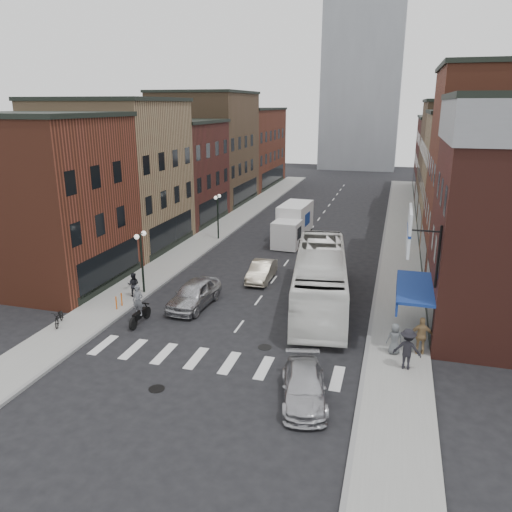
% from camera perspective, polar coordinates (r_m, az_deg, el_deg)
% --- Properties ---
extents(ground, '(160.00, 160.00, 0.00)m').
position_cam_1_polar(ground, '(26.99, -2.60, -8.91)').
color(ground, black).
rests_on(ground, ground).
extents(sidewalk_left, '(3.00, 74.00, 0.15)m').
position_cam_1_polar(sidewalk_left, '(49.28, -3.93, 3.18)').
color(sidewalk_left, gray).
rests_on(sidewalk_left, ground).
extents(sidewalk_right, '(3.00, 74.00, 0.15)m').
position_cam_1_polar(sidewalk_right, '(46.51, 16.21, 1.70)').
color(sidewalk_right, gray).
rests_on(sidewalk_right, ground).
extents(curb_left, '(0.20, 74.00, 0.16)m').
position_cam_1_polar(curb_left, '(48.82, -2.27, 2.99)').
color(curb_left, gray).
rests_on(curb_left, ground).
extents(curb_right, '(0.20, 74.00, 0.16)m').
position_cam_1_polar(curb_right, '(46.53, 14.36, 1.76)').
color(curb_right, gray).
rests_on(curb_right, ground).
extents(crosswalk_stripes, '(12.00, 2.20, 0.01)m').
position_cam_1_polar(crosswalk_stripes, '(24.49, -4.86, -11.84)').
color(crosswalk_stripes, silver).
rests_on(crosswalk_stripes, ground).
extents(bldg_left_near, '(10.30, 9.20, 11.30)m').
position_cam_1_polar(bldg_left_near, '(36.25, -23.54, 5.83)').
color(bldg_left_near, '#612B1B').
rests_on(bldg_left_near, ground).
extents(bldg_left_mid_a, '(10.30, 10.20, 12.30)m').
position_cam_1_polar(bldg_left_mid_a, '(43.83, -15.82, 8.96)').
color(bldg_left_mid_a, '#957552').
rests_on(bldg_left_mid_a, ground).
extents(bldg_left_mid_b, '(10.30, 10.20, 10.30)m').
position_cam_1_polar(bldg_left_mid_b, '(52.66, -10.06, 9.48)').
color(bldg_left_mid_b, '#4D221B').
rests_on(bldg_left_mid_b, ground).
extents(bldg_left_far_a, '(10.30, 12.20, 13.30)m').
position_cam_1_polar(bldg_left_far_a, '(62.54, -5.69, 12.17)').
color(bldg_left_far_a, brown).
rests_on(bldg_left_far_a, ground).
extents(bldg_left_far_b, '(10.30, 16.20, 11.30)m').
position_cam_1_polar(bldg_left_far_b, '(75.78, -1.73, 12.31)').
color(bldg_left_far_b, '#612B1B').
rests_on(bldg_left_far_b, ground).
extents(bldg_right_mid_a, '(10.30, 10.20, 14.30)m').
position_cam_1_polar(bldg_right_mid_a, '(37.98, 26.95, 8.16)').
color(bldg_right_mid_a, '#612B1B').
rests_on(bldg_right_mid_a, ground).
extents(bldg_right_mid_b, '(10.30, 10.20, 11.30)m').
position_cam_1_polar(bldg_right_mid_b, '(47.95, 24.62, 8.10)').
color(bldg_right_mid_b, '#957552').
rests_on(bldg_right_mid_b, ground).
extents(bldg_right_far_a, '(10.30, 12.20, 12.30)m').
position_cam_1_polar(bldg_right_far_a, '(58.72, 23.21, 10.12)').
color(bldg_right_far_a, brown).
rests_on(bldg_right_far_a, ground).
extents(bldg_right_far_b, '(10.30, 16.20, 10.30)m').
position_cam_1_polar(bldg_right_far_b, '(72.67, 21.87, 10.53)').
color(bldg_right_far_b, '#4D221B').
rests_on(bldg_right_far_b, ground).
extents(awning_blue, '(1.80, 5.00, 0.78)m').
position_cam_1_polar(awning_blue, '(27.12, 17.32, -3.55)').
color(awning_blue, navy).
rests_on(awning_blue, ground).
extents(billboard_sign, '(1.52, 3.00, 3.70)m').
position_cam_1_polar(billboard_sign, '(24.19, 17.30, 2.70)').
color(billboard_sign, black).
rests_on(billboard_sign, ground).
extents(distant_tower, '(14.00, 14.00, 50.00)m').
position_cam_1_polar(distant_tower, '(102.17, 12.45, 24.02)').
color(distant_tower, '#9399A0').
rests_on(distant_tower, ground).
extents(streetlamp_near, '(0.32, 1.22, 4.11)m').
position_cam_1_polar(streetlamp_near, '(32.23, -12.97, 0.56)').
color(streetlamp_near, black).
rests_on(streetlamp_near, ground).
extents(streetlamp_far, '(0.32, 1.22, 4.11)m').
position_cam_1_polar(streetlamp_far, '(44.62, -4.40, 5.45)').
color(streetlamp_far, black).
rests_on(streetlamp_far, ground).
extents(bike_rack, '(0.08, 0.68, 0.80)m').
position_cam_1_polar(bike_rack, '(30.89, -15.39, -4.99)').
color(bike_rack, '#D8590C').
rests_on(bike_rack, sidewalk_left).
extents(box_truck, '(2.55, 7.53, 3.23)m').
position_cam_1_polar(box_truck, '(44.48, 4.22, 3.68)').
color(box_truck, silver).
rests_on(box_truck, ground).
extents(motorcycle_rider, '(0.64, 2.27, 2.31)m').
position_cam_1_polar(motorcycle_rider, '(28.44, -13.25, -5.60)').
color(motorcycle_rider, black).
rests_on(motorcycle_rider, ground).
extents(transit_bus, '(4.61, 12.74, 3.47)m').
position_cam_1_polar(transit_bus, '(30.24, 7.33, -2.57)').
color(transit_bus, white).
rests_on(transit_bus, ground).
extents(sedan_left_near, '(2.21, 4.85, 1.61)m').
position_cam_1_polar(sedan_left_near, '(30.39, -7.09, -4.32)').
color(sedan_left_near, '#ACACB1').
rests_on(sedan_left_near, ground).
extents(sedan_left_far, '(1.48, 4.06, 1.33)m').
position_cam_1_polar(sedan_left_far, '(34.66, 0.65, -1.73)').
color(sedan_left_far, beige).
rests_on(sedan_left_far, ground).
extents(curb_car, '(2.73, 4.71, 1.28)m').
position_cam_1_polar(curb_car, '(21.30, 5.50, -14.62)').
color(curb_car, '#AAAAAF').
rests_on(curb_car, ground).
extents(parked_bicycle, '(1.21, 1.74, 0.87)m').
position_cam_1_polar(parked_bicycle, '(29.60, -21.58, -6.51)').
color(parked_bicycle, black).
rests_on(parked_bicycle, sidewalk_left).
extents(ped_left_solo, '(0.84, 0.62, 1.55)m').
position_cam_1_polar(ped_left_solo, '(32.30, -13.83, -3.18)').
color(ped_left_solo, black).
rests_on(ped_left_solo, sidewalk_left).
extents(ped_right_a, '(1.31, 0.74, 1.94)m').
position_cam_1_polar(ped_right_a, '(24.05, 16.91, -10.12)').
color(ped_right_a, black).
rests_on(ped_right_a, sidewalk_right).
extents(ped_right_b, '(1.14, 0.62, 1.90)m').
position_cam_1_polar(ped_right_b, '(25.56, 18.40, -8.65)').
color(ped_right_b, '#97774D').
rests_on(ped_right_b, sidewalk_right).
extents(ped_right_c, '(0.87, 0.68, 1.55)m').
position_cam_1_polar(ped_right_c, '(25.29, 15.56, -9.10)').
color(ped_right_c, '#55595D').
rests_on(ped_right_c, sidewalk_right).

